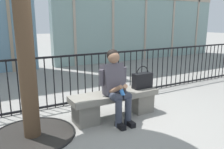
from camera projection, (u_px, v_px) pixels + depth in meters
The scene contains 5 objects.
ground_plane at pixel (115, 116), 4.04m from camera, with size 60.00×60.00×0.00m, color gray.
stone_bench at pixel (115, 102), 3.98m from camera, with size 1.60×0.44×0.45m.
seated_person_with_phone at pixel (116, 83), 3.76m from camera, with size 0.52×0.66×1.21m.
handbag_on_bench at pixel (142, 80), 4.17m from camera, with size 0.37×0.16×0.42m.
plaza_railing at pixel (92, 77), 4.73m from camera, with size 9.33×0.04×1.03m.
Camera 1 is at (-1.89, -3.26, 1.65)m, focal length 36.31 mm.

